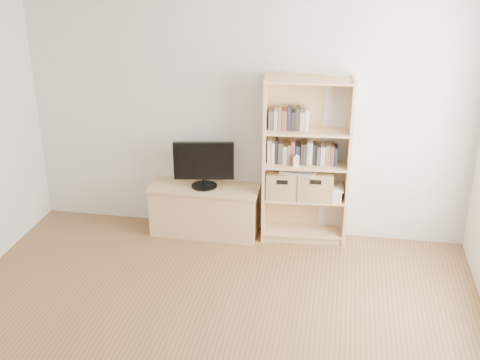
% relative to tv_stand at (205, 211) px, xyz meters
% --- Properties ---
extents(back_wall, '(4.50, 0.02, 2.60)m').
position_rel_tv_stand_xyz_m(back_wall, '(0.39, 0.21, 1.05)').
color(back_wall, silver).
rests_on(back_wall, floor).
extents(ceiling, '(4.50, 5.00, 0.01)m').
position_rel_tv_stand_xyz_m(ceiling, '(0.39, -2.29, 2.35)').
color(ceiling, white).
rests_on(ceiling, back_wall).
extents(tv_stand, '(1.10, 0.41, 0.50)m').
position_rel_tv_stand_xyz_m(tv_stand, '(0.00, 0.00, 0.00)').
color(tv_stand, tan).
rests_on(tv_stand, floor).
extents(bookshelf, '(0.87, 0.37, 1.70)m').
position_rel_tv_stand_xyz_m(bookshelf, '(1.02, 0.05, 0.60)').
color(bookshelf, tan).
rests_on(bookshelf, floor).
extents(television, '(0.61, 0.15, 0.48)m').
position_rel_tv_stand_xyz_m(television, '(-0.00, 0.00, 0.51)').
color(television, black).
rests_on(television, tv_stand).
extents(books_row_mid, '(0.88, 0.20, 0.23)m').
position_rel_tv_stand_xyz_m(books_row_mid, '(1.02, 0.07, 0.69)').
color(books_row_mid, tan).
rests_on(books_row_mid, bookshelf).
extents(books_row_upper, '(0.39, 0.18, 0.20)m').
position_rel_tv_stand_xyz_m(books_row_upper, '(0.84, 0.06, 1.02)').
color(books_row_upper, tan).
rests_on(books_row_upper, bookshelf).
extents(baby_monitor, '(0.05, 0.03, 0.10)m').
position_rel_tv_stand_xyz_m(baby_monitor, '(0.94, -0.05, 0.63)').
color(baby_monitor, white).
rests_on(baby_monitor, bookshelf).
extents(basket_left, '(0.35, 0.29, 0.27)m').
position_rel_tv_stand_xyz_m(basket_left, '(0.80, 0.03, 0.35)').
color(basket_left, '#A9864C').
rests_on(basket_left, bookshelf).
extents(basket_right, '(0.36, 0.30, 0.29)m').
position_rel_tv_stand_xyz_m(basket_right, '(1.13, 0.06, 0.36)').
color(basket_right, '#A9864C').
rests_on(basket_right, bookshelf).
extents(laptop, '(0.39, 0.31, 0.03)m').
position_rel_tv_stand_xyz_m(laptop, '(0.97, 0.04, 0.50)').
color(laptop, silver).
rests_on(laptop, basket_left).
extents(magazine_stack, '(0.19, 0.26, 0.11)m').
position_rel_tv_stand_xyz_m(magazine_stack, '(1.32, 0.07, 0.28)').
color(magazine_stack, beige).
rests_on(magazine_stack, bookshelf).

